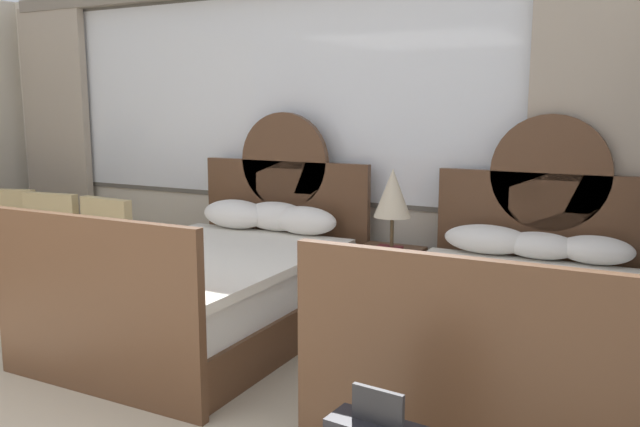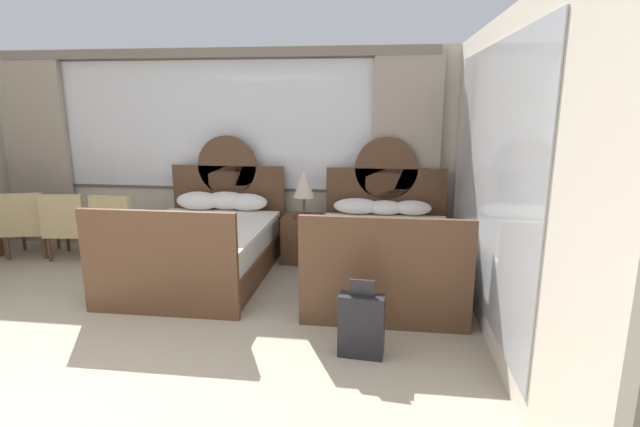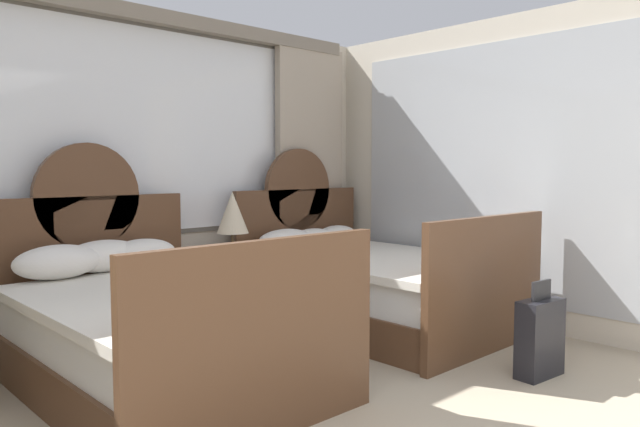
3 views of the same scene
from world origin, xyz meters
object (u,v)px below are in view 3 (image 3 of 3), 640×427
Objects in this scene: suitcase_on_floor at (540,338)px; bed_near_window at (154,328)px; nightstand_between_beds at (229,297)px; table_lamp_on_nightstand at (232,213)px; book_on_nightstand at (237,262)px; bed_near_mirror at (374,285)px.

bed_near_window is at bearing 139.74° from suitcase_on_floor.
table_lamp_on_nightstand is (0.03, -0.01, 0.71)m from nightstand_between_beds.
suitcase_on_floor is at bearing -69.30° from nightstand_between_beds.
nightstand_between_beds is at bearing 110.70° from suitcase_on_floor.
book_on_nightstand is (1.07, 0.59, 0.24)m from bed_near_window.
nightstand_between_beds is at bearing 33.03° from bed_near_window.
bed_near_window is 3.67× the size of table_lamp_on_nightstand.
bed_near_window reaches higher than table_lamp_on_nightstand.
book_on_nightstand is at bearing -100.85° from table_lamp_on_nightstand.
nightstand_between_beds is at bearing 162.60° from table_lamp_on_nightstand.
bed_near_mirror is at bearing -34.05° from table_lamp_on_nightstand.
suitcase_on_floor is (-0.17, -1.62, -0.10)m from bed_near_mirror.
bed_near_mirror reaches higher than nightstand_between_beds.
bed_near_window is 2.53m from suitcase_on_floor.
bed_near_mirror is 1.38m from table_lamp_on_nightstand.
table_lamp_on_nightstand is at bearing 110.04° from suitcase_on_floor.
book_on_nightstand reaches higher than nightstand_between_beds.
nightstand_between_beds is at bearing 146.43° from bed_near_mirror.
nightstand_between_beds is (-1.05, 0.70, -0.06)m from bed_near_mirror.
book_on_nightstand is (0.02, -0.09, 0.31)m from nightstand_between_beds.
table_lamp_on_nightstand is (-1.01, 0.68, 0.65)m from bed_near_mirror.
suitcase_on_floor is (0.86, -2.22, -0.35)m from book_on_nightstand.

